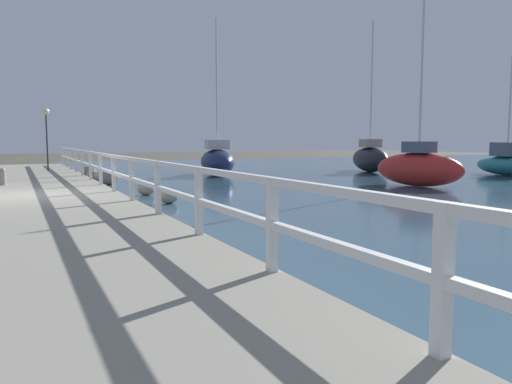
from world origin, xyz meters
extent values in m
plane|color=#4C473D|center=(0.00, 0.00, 0.00)|extent=(120.00, 120.00, 0.00)
cube|color=gray|center=(0.00, 0.00, 0.18)|extent=(4.49, 36.00, 0.36)
cube|color=white|center=(2.14, -11.57, 0.86)|extent=(0.10, 0.10, 1.00)
cube|color=white|center=(2.14, -9.26, 0.86)|extent=(0.10, 0.10, 1.00)
cube|color=white|center=(2.14, -6.94, 0.86)|extent=(0.10, 0.10, 1.00)
cube|color=white|center=(2.14, -4.63, 0.86)|extent=(0.10, 0.10, 1.00)
cube|color=white|center=(2.14, -2.31, 0.86)|extent=(0.10, 0.10, 1.00)
cube|color=white|center=(2.14, 0.00, 0.86)|extent=(0.10, 0.10, 1.00)
cube|color=white|center=(2.14, 2.31, 0.86)|extent=(0.10, 0.10, 1.00)
cube|color=white|center=(2.14, 4.63, 0.86)|extent=(0.10, 0.10, 1.00)
cube|color=white|center=(2.14, 6.94, 0.86)|extent=(0.10, 0.10, 1.00)
cube|color=white|center=(2.14, 9.26, 0.86)|extent=(0.10, 0.10, 1.00)
cube|color=white|center=(2.14, 11.57, 0.86)|extent=(0.10, 0.10, 1.00)
cube|color=white|center=(2.14, 13.89, 0.86)|extent=(0.10, 0.10, 1.00)
cube|color=white|center=(2.14, 16.20, 0.86)|extent=(0.10, 0.10, 1.00)
cube|color=white|center=(2.14, 0.00, 1.32)|extent=(0.09, 32.50, 0.08)
cube|color=white|center=(2.14, 0.00, 0.86)|extent=(0.09, 32.50, 0.08)
ellipsoid|color=#666056|center=(2.96, 11.46, 0.25)|extent=(0.67, 0.60, 0.50)
ellipsoid|color=gray|center=(3.54, -0.44, 0.21)|extent=(0.55, 0.49, 0.41)
ellipsoid|color=slate|center=(2.88, 9.67, 0.20)|extent=(0.55, 0.49, 0.41)
ellipsoid|color=gray|center=(3.04, 8.75, 0.19)|extent=(0.51, 0.46, 0.38)
ellipsoid|color=gray|center=(3.47, 1.94, 0.21)|extent=(0.57, 0.51, 0.42)
ellipsoid|color=#666056|center=(3.04, 6.30, 0.27)|extent=(0.73, 0.66, 0.55)
cylinder|color=gray|center=(-0.62, 3.43, 0.57)|extent=(0.18, 0.18, 0.42)
sphere|color=gray|center=(-0.62, 3.43, 0.81)|extent=(0.16, 0.16, 0.16)
cylinder|color=#2D2D33|center=(1.07, 10.45, 1.62)|extent=(0.07, 0.07, 2.52)
sphere|color=beige|center=(1.07, 10.45, 3.02)|extent=(0.29, 0.29, 0.29)
ellipsoid|color=#1E707A|center=(21.72, 3.03, 0.48)|extent=(2.71, 4.70, 0.95)
cube|color=#4C566B|center=(21.72, 3.03, 1.30)|extent=(1.41, 1.66, 0.69)
cylinder|color=silver|center=(21.72, 3.03, 3.44)|extent=(0.09, 0.09, 4.96)
ellipsoid|color=black|center=(17.41, 8.27, 0.69)|extent=(2.63, 4.76, 1.36)
cube|color=#9E937F|center=(17.41, 8.27, 1.59)|extent=(1.25, 1.57, 0.45)
cylinder|color=silver|center=(17.41, 8.27, 4.76)|extent=(0.09, 0.09, 6.79)
ellipsoid|color=#192347|center=(8.92, 9.65, 0.65)|extent=(2.15, 3.95, 1.29)
cube|color=beige|center=(8.92, 9.65, 1.53)|extent=(1.24, 1.23, 0.47)
cylinder|color=silver|center=(8.92, 9.65, 4.50)|extent=(0.09, 0.09, 6.42)
ellipsoid|color=red|center=(13.49, 0.47, 0.64)|extent=(2.10, 3.78, 1.27)
cube|color=#4C566B|center=(13.49, 0.47, 1.49)|extent=(1.07, 1.20, 0.42)
cylinder|color=silver|center=(13.49, 0.47, 4.38)|extent=(0.09, 0.09, 6.19)
camera|label=1|loc=(-0.24, -13.81, 1.73)|focal=35.00mm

